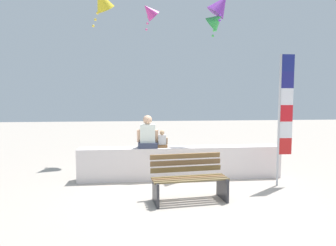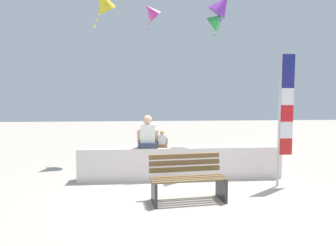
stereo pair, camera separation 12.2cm
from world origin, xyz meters
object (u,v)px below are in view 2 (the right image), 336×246
at_px(person_child, 162,141).
at_px(kite_magenta, 151,11).
at_px(kite_yellow, 103,0).
at_px(kite_green, 218,20).
at_px(flag_banner, 284,112).
at_px(park_bench, 188,180).
at_px(person_adult, 148,135).
at_px(kite_purple, 222,5).

xyz_separation_m(person_child, kite_magenta, (-0.18, 2.91, 3.95)).
bearing_deg(kite_magenta, kite_yellow, -154.21).
bearing_deg(kite_green, person_child, -133.42).
relative_size(flag_banner, kite_yellow, 2.56).
xyz_separation_m(park_bench, person_adult, (-0.76, 1.54, 0.70)).
bearing_deg(kite_magenta, kite_green, -25.07).
bearing_deg(park_bench, flag_banner, 17.52).
height_order(kite_yellow, kite_purple, kite_yellow).
bearing_deg(person_adult, kite_yellow, 120.75).
distance_m(person_child, kite_yellow, 4.88).
bearing_deg(kite_purple, person_adult, -139.85).
relative_size(kite_magenta, kite_green, 1.00).
height_order(park_bench, kite_yellow, kite_yellow).
distance_m(kite_magenta, kite_purple, 2.37).
bearing_deg(kite_green, kite_yellow, 176.11).
distance_m(flag_banner, kite_green, 3.98).
bearing_deg(kite_yellow, flag_banner, -34.77).
bearing_deg(flag_banner, person_child, 163.05).
relative_size(park_bench, person_adult, 1.90).
relative_size(park_bench, person_child, 3.54).
xyz_separation_m(flag_banner, kite_purple, (-0.69, 2.79, 3.19)).
xyz_separation_m(park_bench, kite_green, (1.45, 3.50, 4.01)).
height_order(park_bench, person_child, person_child).
relative_size(person_adult, flag_banner, 0.27).
height_order(person_adult, kite_green, kite_green).
bearing_deg(person_child, flag_banner, -16.95).
bearing_deg(kite_green, kite_purple, 7.87).
bearing_deg(kite_yellow, kite_magenta, 25.79).
height_order(flag_banner, kite_purple, kite_purple).
distance_m(park_bench, person_adult, 1.85).
xyz_separation_m(person_adult, kite_purple, (2.34, 1.98, 3.78)).
relative_size(kite_yellow, kite_purple, 1.15).
relative_size(person_child, kite_green, 0.46).
bearing_deg(kite_magenta, person_child, -86.38).
bearing_deg(flag_banner, kite_magenta, 127.55).
xyz_separation_m(person_adult, kite_green, (2.21, 1.96, 3.32)).
height_order(kite_purple, kite_green, kite_purple).
relative_size(flag_banner, kite_magenta, 3.24).
bearing_deg(kite_magenta, flag_banner, -52.45).
relative_size(flag_banner, kite_purple, 2.95).
relative_size(person_adult, kite_purple, 0.79).
height_order(person_child, kite_purple, kite_purple).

